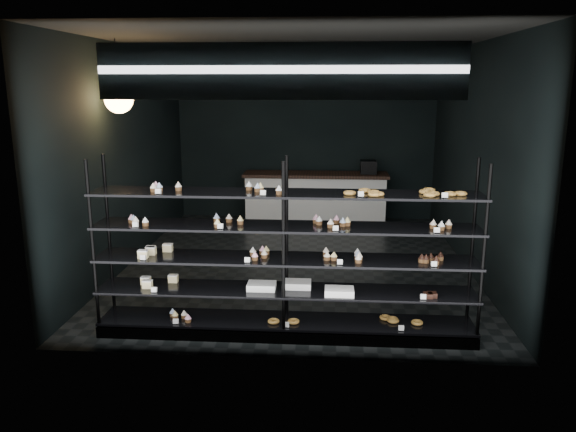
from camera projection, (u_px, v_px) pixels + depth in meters
The scene contains 5 objects.
room at pixel (297, 158), 8.08m from camera, with size 5.01×6.01×3.20m.
display_shelf at pixel (283, 279), 5.93m from camera, with size 4.00×0.50×1.91m.
signage at pixel (280, 71), 4.98m from camera, with size 3.30×0.05×0.50m.
pendant_lamp at pixel (119, 99), 7.05m from camera, with size 0.36×0.36×0.91m.
service_counter at pixel (316, 198), 10.75m from camera, with size 2.73×0.65×1.23m.
Camera 1 is at (0.44, -8.05, 2.65)m, focal length 35.00 mm.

